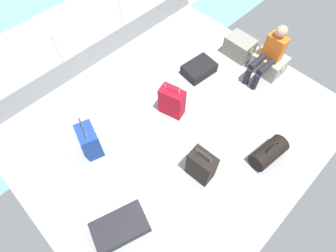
% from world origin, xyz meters
% --- Properties ---
extents(ground_plane, '(4.40, 5.20, 0.06)m').
position_xyz_m(ground_plane, '(0.00, 0.00, -0.03)').
color(ground_plane, '#939699').
extents(gunwale_port, '(0.06, 5.20, 0.45)m').
position_xyz_m(gunwale_port, '(-2.17, 0.00, 0.23)').
color(gunwale_port, '#939699').
rests_on(gunwale_port, ground_plane).
extents(railing_port, '(0.04, 4.20, 1.02)m').
position_xyz_m(railing_port, '(-2.17, 0.00, 0.78)').
color(railing_port, silver).
rests_on(railing_port, ground_plane).
extents(sea_wake, '(12.00, 12.00, 0.01)m').
position_xyz_m(sea_wake, '(-3.60, 0.00, -0.34)').
color(sea_wake, '#6B99A8').
rests_on(sea_wake, ground_plane).
extents(cargo_crate_0, '(0.57, 0.39, 0.40)m').
position_xyz_m(cargo_crate_0, '(-0.30, 2.11, 0.20)').
color(cargo_crate_0, gray).
rests_on(cargo_crate_0, ground_plane).
extents(cargo_crate_1, '(0.61, 0.45, 0.36)m').
position_xyz_m(cargo_crate_1, '(0.36, 2.17, 0.18)').
color(cargo_crate_1, '#9E9989').
rests_on(cargo_crate_1, ground_plane).
extents(passenger_seated, '(0.34, 0.66, 1.06)m').
position_xyz_m(passenger_seated, '(0.36, 1.99, 0.55)').
color(passenger_seated, orange).
rests_on(passenger_seated, ground_plane).
extents(suitcase_0, '(0.45, 0.36, 0.76)m').
position_xyz_m(suitcase_0, '(-0.61, -1.29, 0.28)').
color(suitcase_0, navy).
rests_on(suitcase_0, ground_plane).
extents(suitcase_1, '(0.64, 0.84, 0.21)m').
position_xyz_m(suitcase_1, '(0.67, -1.77, 0.10)').
color(suitcase_1, black).
rests_on(suitcase_1, ground_plane).
extents(suitcase_2, '(0.48, 0.64, 0.21)m').
position_xyz_m(suitcase_2, '(-0.53, 1.17, 0.10)').
color(suitcase_2, black).
rests_on(suitcase_2, ground_plane).
extents(suitcase_3, '(0.46, 0.33, 0.74)m').
position_xyz_m(suitcase_3, '(-0.24, 0.14, 0.29)').
color(suitcase_3, '#B70C1E').
rests_on(suitcase_3, ground_plane).
extents(suitcase_4, '(0.41, 0.27, 0.71)m').
position_xyz_m(suitcase_4, '(0.89, -0.38, 0.30)').
color(suitcase_4, black).
rests_on(suitcase_4, ground_plane).
extents(duffel_bag, '(0.37, 0.64, 0.44)m').
position_xyz_m(duffel_bag, '(1.45, 0.59, 0.15)').
color(duffel_bag, black).
rests_on(duffel_bag, ground_plane).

